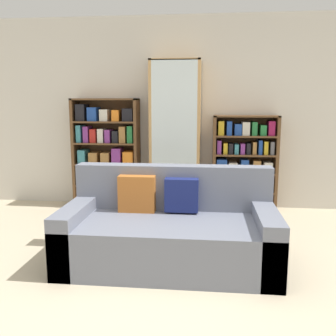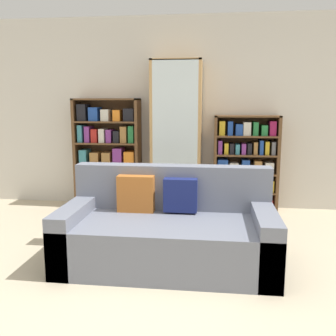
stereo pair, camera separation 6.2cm
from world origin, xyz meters
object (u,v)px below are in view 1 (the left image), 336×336
at_px(bookshelf_right, 244,165).
at_px(wine_bottle, 202,212).
at_px(display_cabinet, 175,136).
at_px(bookshelf_left, 107,155).
at_px(couch, 169,232).

height_order(bookshelf_right, wine_bottle, bookshelf_right).
height_order(display_cabinet, wine_bottle, display_cabinet).
relative_size(bookshelf_left, wine_bottle, 4.00).
bearing_deg(bookshelf_left, display_cabinet, -0.95).
distance_m(display_cabinet, bookshelf_right, 1.04).
bearing_deg(bookshelf_right, couch, -114.64).
bearing_deg(couch, bookshelf_left, 120.54).
xyz_separation_m(bookshelf_left, display_cabinet, (0.99, -0.02, 0.29)).
bearing_deg(display_cabinet, bookshelf_left, 179.05).
bearing_deg(bookshelf_left, wine_bottle, -26.93).
xyz_separation_m(couch, bookshelf_right, (0.85, 1.86, 0.35)).
distance_m(couch, display_cabinet, 1.99).
bearing_deg(display_cabinet, couch, -86.66).
bearing_deg(display_cabinet, bookshelf_right, 0.98).
bearing_deg(bookshelf_left, bookshelf_right, 0.00).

